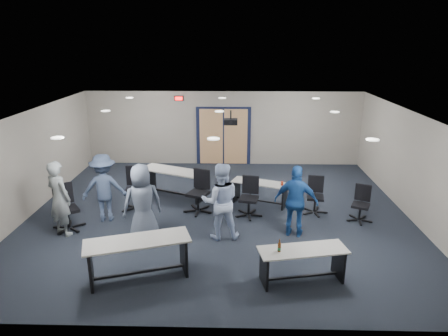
{
  "coord_description": "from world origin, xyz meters",
  "views": [
    {
      "loc": [
        0.39,
        -9.86,
        4.47
      ],
      "look_at": [
        0.14,
        -0.3,
        1.37
      ],
      "focal_mm": 32.0,
      "sensor_mm": 36.0,
      "label": 1
    }
  ],
  "objects_px": {
    "chair_loose_left": "(67,208)",
    "person_lightblue": "(221,201)",
    "table_front_right": "(302,259)",
    "person_gray": "(59,198)",
    "chair_loose_right": "(361,204)",
    "table_front_left": "(138,252)",
    "table_back_right": "(260,189)",
    "table_back_left": "(174,179)",
    "person_navy": "(296,201)",
    "chair_back_a": "(135,189)",
    "chair_back_d": "(315,196)",
    "chair_back_b": "(198,192)",
    "person_plaid": "(142,203)",
    "chair_back_c": "(249,197)",
    "person_back": "(104,188)"
  },
  "relations": [
    {
      "from": "chair_loose_left",
      "to": "person_lightblue",
      "type": "bearing_deg",
      "value": -40.6
    },
    {
      "from": "table_front_right",
      "to": "person_gray",
      "type": "xyz_separation_m",
      "value": [
        -5.4,
        1.83,
        0.44
      ]
    },
    {
      "from": "chair_loose_right",
      "to": "table_front_left",
      "type": "bearing_deg",
      "value": -127.03
    },
    {
      "from": "table_front_left",
      "to": "table_back_right",
      "type": "bearing_deg",
      "value": 37.18
    },
    {
      "from": "table_back_left",
      "to": "table_front_left",
      "type": "bearing_deg",
      "value": -67.36
    },
    {
      "from": "table_back_left",
      "to": "person_gray",
      "type": "relative_size",
      "value": 1.16
    },
    {
      "from": "table_back_right",
      "to": "chair_loose_left",
      "type": "bearing_deg",
      "value": -139.26
    },
    {
      "from": "person_lightblue",
      "to": "person_navy",
      "type": "bearing_deg",
      "value": 179.91
    },
    {
      "from": "chair_back_a",
      "to": "chair_back_d",
      "type": "bearing_deg",
      "value": -6.41
    },
    {
      "from": "chair_back_b",
      "to": "person_plaid",
      "type": "distance_m",
      "value": 1.97
    },
    {
      "from": "chair_back_d",
      "to": "person_lightblue",
      "type": "bearing_deg",
      "value": -141.17
    },
    {
      "from": "table_front_left",
      "to": "chair_back_b",
      "type": "xyz_separation_m",
      "value": [
        0.88,
        3.15,
        0.02
      ]
    },
    {
      "from": "chair_back_d",
      "to": "person_navy",
      "type": "relative_size",
      "value": 0.58
    },
    {
      "from": "chair_back_c",
      "to": "person_lightblue",
      "type": "distance_m",
      "value": 1.45
    },
    {
      "from": "chair_back_c",
      "to": "chair_loose_right",
      "type": "height_order",
      "value": "chair_back_c"
    },
    {
      "from": "table_back_left",
      "to": "chair_back_b",
      "type": "distance_m",
      "value": 1.36
    },
    {
      "from": "chair_back_a",
      "to": "person_plaid",
      "type": "relative_size",
      "value": 0.64
    },
    {
      "from": "chair_loose_right",
      "to": "chair_back_d",
      "type": "bearing_deg",
      "value": -178.61
    },
    {
      "from": "chair_back_b",
      "to": "table_front_right",
      "type": "bearing_deg",
      "value": -31.44
    },
    {
      "from": "table_front_left",
      "to": "chair_loose_right",
      "type": "relative_size",
      "value": 2.23
    },
    {
      "from": "table_front_right",
      "to": "person_back",
      "type": "xyz_separation_m",
      "value": [
        -4.6,
        2.65,
        0.41
      ]
    },
    {
      "from": "table_front_right",
      "to": "chair_back_b",
      "type": "xyz_separation_m",
      "value": [
        -2.27,
        3.19,
        0.1
      ]
    },
    {
      "from": "table_front_left",
      "to": "person_plaid",
      "type": "bearing_deg",
      "value": 80.46
    },
    {
      "from": "table_front_right",
      "to": "person_plaid",
      "type": "relative_size",
      "value": 0.96
    },
    {
      "from": "chair_back_a",
      "to": "person_navy",
      "type": "xyz_separation_m",
      "value": [
        4.15,
        -1.42,
        0.28
      ]
    },
    {
      "from": "table_back_right",
      "to": "chair_loose_left",
      "type": "relative_size",
      "value": 1.49
    },
    {
      "from": "chair_loose_left",
      "to": "table_back_right",
      "type": "bearing_deg",
      "value": -15.96
    },
    {
      "from": "person_lightblue",
      "to": "table_back_left",
      "type": "bearing_deg",
      "value": -65.23
    },
    {
      "from": "table_front_left",
      "to": "person_lightblue",
      "type": "xyz_separation_m",
      "value": [
        1.54,
        1.71,
        0.36
      ]
    },
    {
      "from": "table_back_right",
      "to": "person_lightblue",
      "type": "xyz_separation_m",
      "value": [
        -1.06,
        -2.05,
        0.47
      ]
    },
    {
      "from": "table_back_left",
      "to": "table_back_right",
      "type": "bearing_deg",
      "value": 12.67
    },
    {
      "from": "person_gray",
      "to": "chair_back_d",
      "type": "bearing_deg",
      "value": -138.0
    },
    {
      "from": "person_lightblue",
      "to": "chair_back_c",
      "type": "bearing_deg",
      "value": -125.09
    },
    {
      "from": "person_gray",
      "to": "person_back",
      "type": "relative_size",
      "value": 1.04
    },
    {
      "from": "table_back_left",
      "to": "chair_loose_right",
      "type": "bearing_deg",
      "value": 6.33
    },
    {
      "from": "table_back_right",
      "to": "chair_back_d",
      "type": "xyz_separation_m",
      "value": [
        1.42,
        -0.61,
        0.05
      ]
    },
    {
      "from": "chair_loose_right",
      "to": "person_back",
      "type": "height_order",
      "value": "person_back"
    },
    {
      "from": "table_front_right",
      "to": "chair_back_c",
      "type": "xyz_separation_m",
      "value": [
        -0.92,
        2.96,
        0.06
      ]
    },
    {
      "from": "chair_back_a",
      "to": "person_navy",
      "type": "relative_size",
      "value": 0.68
    },
    {
      "from": "chair_back_d",
      "to": "person_gray",
      "type": "height_order",
      "value": "person_gray"
    },
    {
      "from": "chair_back_b",
      "to": "chair_loose_right",
      "type": "distance_m",
      "value": 4.23
    },
    {
      "from": "table_back_right",
      "to": "person_plaid",
      "type": "height_order",
      "value": "person_plaid"
    },
    {
      "from": "chair_back_b",
      "to": "chair_back_d",
      "type": "height_order",
      "value": "chair_back_b"
    },
    {
      "from": "person_lightblue",
      "to": "chair_loose_right",
      "type": "bearing_deg",
      "value": -169.71
    },
    {
      "from": "table_back_right",
      "to": "chair_loose_left",
      "type": "height_order",
      "value": "chair_loose_left"
    },
    {
      "from": "person_lightblue",
      "to": "table_back_right",
      "type": "bearing_deg",
      "value": -122.31
    },
    {
      "from": "table_back_right",
      "to": "chair_back_c",
      "type": "height_order",
      "value": "chair_back_c"
    },
    {
      "from": "person_lightblue",
      "to": "person_navy",
      "type": "xyz_separation_m",
      "value": [
        1.76,
        0.15,
        -0.05
      ]
    },
    {
      "from": "person_plaid",
      "to": "person_navy",
      "type": "relative_size",
      "value": 1.06
    },
    {
      "from": "chair_back_d",
      "to": "person_gray",
      "type": "relative_size",
      "value": 0.55
    }
  ]
}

